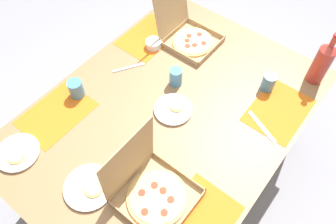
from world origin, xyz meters
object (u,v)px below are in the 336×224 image
Objects in this scene: soda_bottle at (322,62)px; pizza_box_edge_far at (151,189)px; pizza_box_corner_left at (188,35)px; plate_near_left at (89,187)px; plate_far_right at (173,109)px; cup_clear_left at (176,77)px; plate_near_right at (18,153)px; cup_clear_right at (268,82)px; condiment_bowl at (154,44)px; cup_red at (76,89)px.

pizza_box_edge_far is at bearing 165.45° from soda_bottle.
pizza_box_corner_left is 1.48× the size of plate_near_left.
pizza_box_edge_far is 1.70× the size of plate_far_right.
plate_far_right is at bearing -145.92° from cup_clear_left.
plate_near_right is at bearing 171.37° from pizza_box_corner_left.
cup_clear_left is (0.57, 0.30, 0.00)m from pizza_box_edge_far.
soda_bottle is 0.29m from cup_clear_right.
cup_clear_left is 1.11× the size of condiment_bowl.
cup_clear_left is at bearing -154.62° from pizza_box_corner_left.
pizza_box_corner_left is at bearing 104.54° from soda_bottle.
pizza_box_corner_left is 3.51× the size of condiment_bowl.
soda_bottle reaches higher than plate_near_right.
pizza_box_edge_far is 3.28× the size of cup_clear_left.
cup_clear_right is (0.28, -0.41, -0.00)m from cup_clear_left.
plate_near_left is 2.24× the size of cup_red.
plate_near_right is at bearing 177.58° from condiment_bowl.
soda_bottle reaches higher than plate_far_right.
soda_bottle is (0.19, -0.73, 0.08)m from pizza_box_corner_left.
cup_clear_right is (-0.22, 0.17, -0.08)m from soda_bottle.
pizza_box_corner_left reaches higher than plate_near_right.
condiment_bowl is at bearing 22.02° from plate_near_left.
cup_clear_right reaches higher than condiment_bowl.
soda_bottle is at bearing -14.55° from pizza_box_edge_far.
pizza_box_edge_far is 3.62× the size of condiment_bowl.
cup_clear_left reaches higher than plate_far_right.
soda_bottle is at bearing -67.41° from condiment_bowl.
plate_near_left is at bearing 157.34° from soda_bottle.
plate_near_left is at bearing 176.78° from plate_far_right.
cup_clear_right is (-0.03, -0.56, 0.00)m from pizza_box_corner_left.
cup_red is (-0.24, 0.46, 0.04)m from plate_far_right.
condiment_bowl is at bearing 39.27° from pizza_box_edge_far.
condiment_bowl is (0.86, 0.35, 0.01)m from plate_near_left.
pizza_box_edge_far reaches higher than plate_near_left.
plate_near_right is at bearing 146.28° from cup_clear_right.
plate_near_right is 1.59m from soda_bottle.
plate_near_right is (-1.12, 0.17, -0.04)m from pizza_box_corner_left.
cup_red is (-0.39, 0.36, -0.00)m from cup_clear_left.
soda_bottle reaches higher than cup_clear_right.
pizza_box_edge_far reaches higher than cup_clear_left.
plate_near_left is 0.57m from plate_far_right.
pizza_box_corner_left is 0.34m from cup_clear_left.
pizza_box_edge_far is 1.03× the size of pizza_box_corner_left.
plate_near_right is at bearing 111.47° from pizza_box_edge_far.
soda_bottle reaches higher than pizza_box_corner_left.
condiment_bowl reaches higher than plate_far_right.
plate_far_right is 0.52m from cup_red.
cup_clear_right is (0.43, -0.31, 0.04)m from plate_far_right.
pizza_box_edge_far is 3.43× the size of cup_clear_right.
pizza_box_corner_left is 1.05m from plate_near_left.
pizza_box_corner_left is at bearing 25.38° from cup_clear_left.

